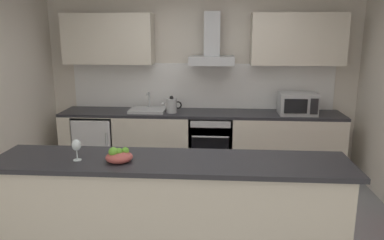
# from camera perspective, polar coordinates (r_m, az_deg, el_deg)

# --- Properties ---
(ground) EXTENTS (5.50, 4.89, 0.02)m
(ground) POSITION_cam_1_polar(r_m,az_deg,el_deg) (4.07, 0.10, -16.36)
(ground) COLOR gray
(wall_back) EXTENTS (5.50, 0.12, 2.60)m
(wall_back) POSITION_cam_1_polar(r_m,az_deg,el_deg) (5.58, 1.53, 6.05)
(wall_back) COLOR silver
(wall_back) RESTS_ON ground
(backsplash_tile) EXTENTS (3.83, 0.02, 0.66)m
(backsplash_tile) POSITION_cam_1_polar(r_m,az_deg,el_deg) (5.52, 1.49, 5.23)
(backsplash_tile) COLOR white
(counter_back) EXTENTS (3.96, 0.60, 0.90)m
(counter_back) POSITION_cam_1_polar(r_m,az_deg,el_deg) (5.38, 1.29, -3.48)
(counter_back) COLOR beige
(counter_back) RESTS_ON ground
(counter_island) EXTENTS (2.96, 0.64, 0.98)m
(counter_island) POSITION_cam_1_polar(r_m,az_deg,el_deg) (3.28, -3.18, -14.07)
(counter_island) COLOR beige
(counter_island) RESTS_ON ground
(upper_cabinets) EXTENTS (3.91, 0.32, 0.70)m
(upper_cabinets) POSITION_cam_1_polar(r_m,az_deg,el_deg) (5.31, 1.46, 12.28)
(upper_cabinets) COLOR beige
(oven) EXTENTS (0.60, 0.62, 0.80)m
(oven) POSITION_cam_1_polar(r_m,az_deg,el_deg) (5.35, 2.86, -3.48)
(oven) COLOR slate
(oven) RESTS_ON ground
(refrigerator) EXTENTS (0.58, 0.60, 0.85)m
(refrigerator) POSITION_cam_1_polar(r_m,az_deg,el_deg) (5.63, -14.20, -3.39)
(refrigerator) COLOR white
(refrigerator) RESTS_ON ground
(microwave) EXTENTS (0.50, 0.38, 0.30)m
(microwave) POSITION_cam_1_polar(r_m,az_deg,el_deg) (5.30, 15.85, 2.42)
(microwave) COLOR #B7BABC
(microwave) RESTS_ON counter_back
(sink) EXTENTS (0.50, 0.40, 0.26)m
(sink) POSITION_cam_1_polar(r_m,az_deg,el_deg) (5.34, -6.80, 1.59)
(sink) COLOR silver
(sink) RESTS_ON counter_back
(kettle) EXTENTS (0.29, 0.15, 0.24)m
(kettle) POSITION_cam_1_polar(r_m,az_deg,el_deg) (5.23, -3.13, 2.27)
(kettle) COLOR #B7BABC
(kettle) RESTS_ON counter_back
(range_hood) EXTENTS (0.62, 0.45, 0.72)m
(range_hood) POSITION_cam_1_polar(r_m,az_deg,el_deg) (5.26, 3.06, 10.92)
(range_hood) COLOR #B7BABC
(wine_glass) EXTENTS (0.08, 0.08, 0.18)m
(wine_glass) POSITION_cam_1_polar(r_m,az_deg,el_deg) (3.17, -17.28, -3.82)
(wine_glass) COLOR silver
(wine_glass) RESTS_ON counter_island
(fruit_bowl) EXTENTS (0.22, 0.22, 0.13)m
(fruit_bowl) POSITION_cam_1_polar(r_m,az_deg,el_deg) (3.09, -11.13, -5.46)
(fruit_bowl) COLOR #B24C47
(fruit_bowl) RESTS_ON counter_island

